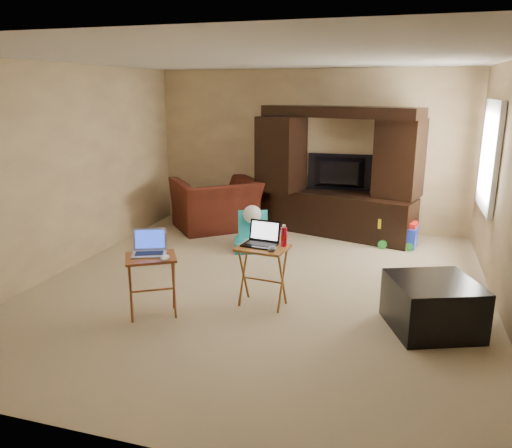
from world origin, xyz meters
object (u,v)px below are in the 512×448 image
(push_toy, at_px, (397,232))
(tray_table_left, at_px, (152,286))
(laptop_right, at_px, (260,234))
(water_bottle, at_px, (284,237))
(laptop_left, at_px, (149,243))
(tray_table_right, at_px, (263,276))
(entertainment_center, at_px, (338,172))
(mouse_right, at_px, (272,249))
(mouse_left, at_px, (165,258))
(ottoman, at_px, (433,305))
(recliner, at_px, (216,204))
(child_rocker, at_px, (250,231))
(television, at_px, (339,173))
(plush_toy, at_px, (270,234))

(push_toy, distance_m, tray_table_left, 3.79)
(laptop_right, xyz_separation_m, water_bottle, (0.24, 0.06, -0.02))
(water_bottle, bearing_deg, tray_table_left, -151.69)
(tray_table_left, height_order, laptop_left, laptop_left)
(tray_table_left, height_order, tray_table_right, tray_table_right)
(entertainment_center, xyz_separation_m, water_bottle, (-0.15, -2.81, -0.23))
(entertainment_center, height_order, mouse_right, entertainment_center)
(tray_table_right, distance_m, mouse_left, 1.06)
(push_toy, relative_size, mouse_left, 4.48)
(ottoman, bearing_deg, recliner, 140.18)
(child_rocker, relative_size, laptop_right, 1.65)
(ottoman, bearing_deg, television, 112.99)
(ottoman, xyz_separation_m, water_bottle, (-1.47, 0.14, 0.50))
(plush_toy, distance_m, laptop_left, 2.64)
(recliner, height_order, ottoman, recliner)
(entertainment_center, height_order, mouse_left, entertainment_center)
(plush_toy, distance_m, laptop_right, 2.11)
(child_rocker, xyz_separation_m, mouse_right, (0.81, -1.82, 0.39))
(push_toy, relative_size, laptop_right, 1.69)
(laptop_left, bearing_deg, entertainment_center, 45.25)
(laptop_left, bearing_deg, laptop_right, 6.31)
(tray_table_left, bearing_deg, push_toy, 22.47)
(plush_toy, height_order, push_toy, push_toy)
(plush_toy, relative_size, ottoman, 0.48)
(mouse_right, bearing_deg, child_rocker, 113.94)
(ottoman, xyz_separation_m, mouse_left, (-2.46, -0.56, 0.41))
(tray_table_left, distance_m, water_bottle, 1.40)
(entertainment_center, xyz_separation_m, laptop_left, (-1.36, -3.41, -0.23))
(child_rocker, height_order, ottoman, child_rocker)
(tray_table_left, bearing_deg, plush_toy, 47.88)
(laptop_left, xyz_separation_m, mouse_left, (0.22, -0.10, -0.09))
(recliner, relative_size, tray_table_right, 1.94)
(entertainment_center, bearing_deg, ottoman, -49.84)
(laptop_right, distance_m, mouse_left, 0.99)
(laptop_right, height_order, water_bottle, laptop_right)
(mouse_right, distance_m, water_bottle, 0.22)
(push_toy, relative_size, mouse_right, 4.34)
(plush_toy, height_order, tray_table_left, tray_table_left)
(tray_table_right, relative_size, mouse_left, 5.08)
(laptop_left, bearing_deg, ottoman, -13.20)
(entertainment_center, height_order, water_bottle, entertainment_center)
(laptop_left, xyz_separation_m, laptop_right, (0.97, 0.54, 0.02))
(mouse_right, bearing_deg, plush_toy, 105.84)
(mouse_left, bearing_deg, water_bottle, 35.50)
(tray_table_right, distance_m, laptop_left, 1.21)
(television, height_order, recliner, television)
(entertainment_center, distance_m, mouse_right, 3.03)
(television, relative_size, push_toy, 1.75)
(television, distance_m, recliner, 2.01)
(entertainment_center, bearing_deg, mouse_left, -91.94)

